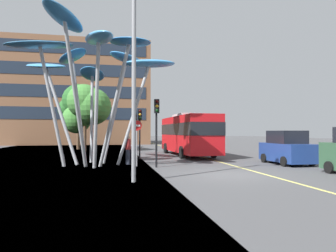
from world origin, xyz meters
The scene contains 13 objects.
ground centered at (-0.70, 0.00, -0.05)m, with size 120.00×240.00×0.10m.
red_bus centered at (1.10, 11.62, 1.97)m, with size 3.05×10.24×3.60m.
leaf_sculpture centered at (-6.45, 5.44, 6.48)m, with size 10.21×10.19×8.44m.
traffic_light_kerb_near centered at (-2.89, 3.47, 2.84)m, with size 0.28×0.42×3.93m.
traffic_light_kerb_far centered at (-3.33, 8.91, 2.71)m, with size 0.28×0.42×3.74m.
traffic_light_island_mid centered at (-3.21, 14.66, 2.71)m, with size 0.28×0.42×3.74m.
car_parked_mid centered at (5.54, 3.74, 0.99)m, with size 2.05×3.83×2.13m.
street_lamp centered at (-4.23, -1.32, 5.37)m, with size 1.67×0.44×8.55m.
tree_pavement_near centered at (-9.08, 23.33, 5.44)m, with size 4.65×4.65×7.72m.
tree_pavement_far centered at (-7.85, 19.11, 4.52)m, with size 5.27×5.74×6.94m.
pedestrian centered at (-4.40, 5.49, 0.91)m, with size 0.34×0.34×1.81m.
no_entry_sign centered at (-3.95, 4.29, 1.81)m, with size 0.60×0.12×2.73m.
backdrop_building centered at (-11.84, 40.13, 8.43)m, with size 25.45×11.24×16.86m.
Camera 1 is at (-5.52, -13.79, 2.07)m, focal length 32.40 mm.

